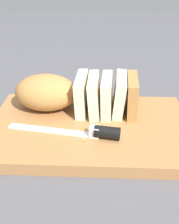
{
  "coord_description": "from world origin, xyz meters",
  "views": [
    {
      "loc": [
        0.02,
        -0.49,
        0.34
      ],
      "look_at": [
        0.0,
        0.0,
        0.06
      ],
      "focal_mm": 43.41,
      "sensor_mm": 36.0,
      "label": 1
    }
  ],
  "objects": [
    {
      "name": "bread_knife",
      "position": [
        0.01,
        -0.05,
        0.04
      ],
      "size": [
        0.24,
        0.06,
        0.03
      ],
      "rotation": [
        0.0,
        0.0,
        2.98
      ],
      "color": "silver",
      "rests_on": "cutting_board"
    },
    {
      "name": "bread_loaf",
      "position": [
        -0.04,
        0.06,
        0.07
      ],
      "size": [
        0.29,
        0.11,
        0.09
      ],
      "rotation": [
        0.0,
        0.0,
        -0.04
      ],
      "color": "#A8753D",
      "rests_on": "cutting_board"
    },
    {
      "name": "crumb_near_loaf",
      "position": [
        -0.01,
        0.03,
        0.03
      ],
      "size": [
        0.01,
        0.01,
        0.01
      ],
      "primitive_type": "sphere",
      "color": "tan",
      "rests_on": "cutting_board"
    },
    {
      "name": "cutting_board",
      "position": [
        0.0,
        0.0,
        0.01
      ],
      "size": [
        0.44,
        0.28,
        0.03
      ],
      "primitive_type": "cube",
      "rotation": [
        0.0,
        0.0,
        0.0
      ],
      "color": "#9E6B3D",
      "rests_on": "ground_plane"
    },
    {
      "name": "ground_plane",
      "position": [
        0.0,
        0.0,
        0.0
      ],
      "size": [
        3.0,
        3.0,
        0.0
      ],
      "primitive_type": "plane",
      "color": "#4C4C51"
    },
    {
      "name": "crumb_near_knife",
      "position": [
        -0.01,
        -0.06,
        0.03
      ],
      "size": [
        0.0,
        0.0,
        0.0
      ],
      "primitive_type": "sphere",
      "color": "tan",
      "rests_on": "cutting_board"
    }
  ]
}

